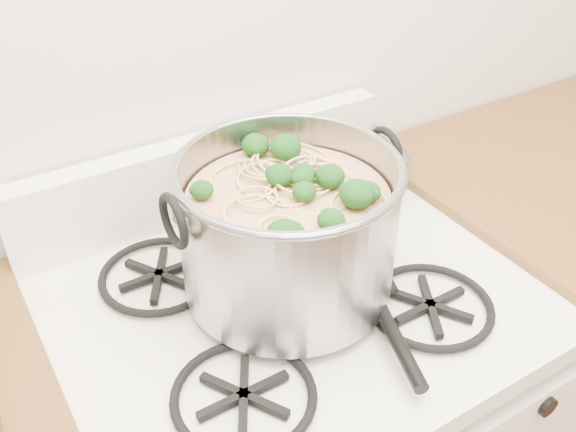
{
  "coord_description": "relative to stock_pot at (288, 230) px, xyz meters",
  "views": [
    {
      "loc": [
        -0.42,
        0.59,
        1.62
      ],
      "look_at": [
        -0.0,
        1.27,
        1.06
      ],
      "focal_mm": 40.0,
      "sensor_mm": 36.0,
      "label": 1
    }
  ],
  "objects": [
    {
      "name": "stock_pot",
      "position": [
        0.0,
        0.0,
        0.0
      ],
      "size": [
        0.38,
        0.35,
        0.23
      ],
      "color": "#92929A",
      "rests_on": "gas_range"
    },
    {
      "name": "spatula",
      "position": [
        0.11,
        -0.05,
        -0.1
      ],
      "size": [
        0.37,
        0.39,
        0.02
      ],
      "primitive_type": null,
      "rotation": [
        0.0,
        0.0,
        -0.32
      ],
      "color": "black",
      "rests_on": "gas_range"
    },
    {
      "name": "glass_bowl",
      "position": [
        0.24,
        0.24,
        -0.09
      ],
      "size": [
        0.13,
        0.13,
        0.03
      ],
      "primitive_type": "imported",
      "rotation": [
        0.0,
        0.0,
        -0.11
      ],
      "color": "white",
      "rests_on": "gas_range"
    },
    {
      "name": "counter_right",
      "position": [
        0.88,
        -0.01,
        -0.57
      ],
      "size": [
        1.0,
        0.65,
        0.92
      ],
      "color": "silver",
      "rests_on": "ground"
    }
  ]
}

